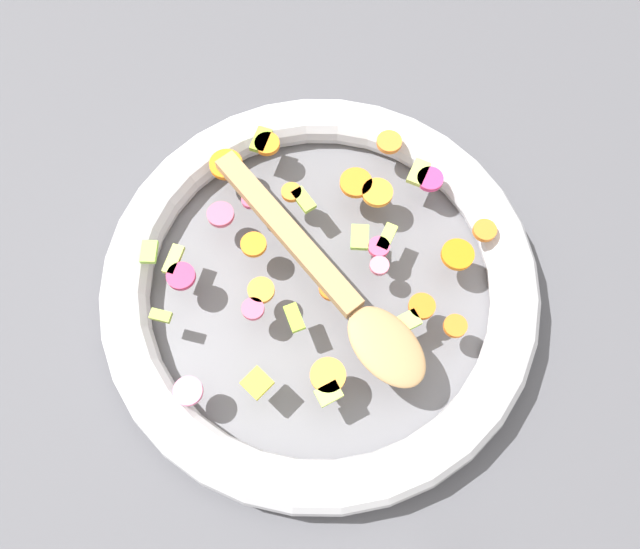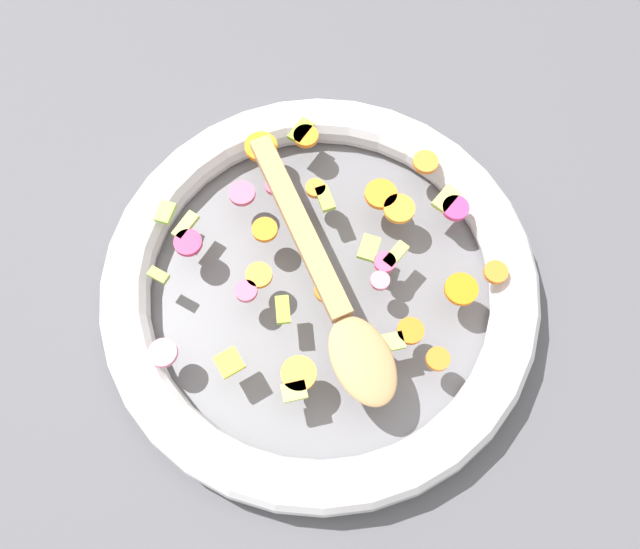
# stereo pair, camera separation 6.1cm
# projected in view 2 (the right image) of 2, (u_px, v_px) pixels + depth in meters

# --- Properties ---
(ground_plane) EXTENTS (4.00, 4.00, 0.00)m
(ground_plane) POSITION_uv_depth(u_px,v_px,m) (320.00, 292.00, 0.66)
(ground_plane) COLOR #4C4C51
(skillet) EXTENTS (0.45, 0.45, 0.05)m
(skillet) POSITION_uv_depth(u_px,v_px,m) (320.00, 285.00, 0.64)
(skillet) COLOR slate
(skillet) RESTS_ON ground_plane
(chopped_vegetables) EXTENTS (0.32, 0.36, 0.01)m
(chopped_vegetables) POSITION_uv_depth(u_px,v_px,m) (329.00, 249.00, 0.62)
(chopped_vegetables) COLOR orange
(chopped_vegetables) RESTS_ON skillet
(wooden_spoon) EXTENTS (0.30, 0.06, 0.01)m
(wooden_spoon) POSITION_uv_depth(u_px,v_px,m) (331.00, 292.00, 0.60)
(wooden_spoon) COLOR #A87F51
(wooden_spoon) RESTS_ON chopped_vegetables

